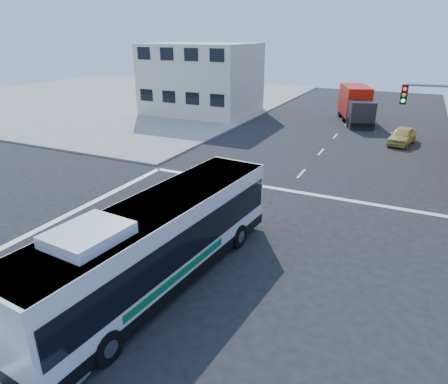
% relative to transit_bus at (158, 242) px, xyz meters
% --- Properties ---
extents(ground, '(120.00, 120.00, 0.00)m').
position_rel_transit_bus_xyz_m(ground, '(1.46, 2.13, -1.81)').
color(ground, black).
rests_on(ground, ground).
extents(sidewalk_nw, '(50.00, 50.00, 0.15)m').
position_rel_transit_bus_xyz_m(sidewalk_nw, '(-33.54, 37.13, -1.74)').
color(sidewalk_nw, gray).
rests_on(sidewalk_nw, ground).
extents(building_west, '(12.06, 10.06, 8.00)m').
position_rel_transit_bus_xyz_m(building_west, '(-15.56, 32.11, 2.19)').
color(building_west, beige).
rests_on(building_west, ground).
extents(transit_bus, '(3.77, 12.70, 3.71)m').
position_rel_transit_bus_xyz_m(transit_bus, '(0.00, 0.00, 0.00)').
color(transit_bus, black).
rests_on(transit_bus, ground).
extents(box_truck, '(5.01, 8.65, 3.75)m').
position_rel_transit_bus_xyz_m(box_truck, '(2.02, 34.54, 0.01)').
color(box_truck, black).
rests_on(box_truck, ground).
extents(parked_car, '(2.48, 4.56, 1.47)m').
position_rel_transit_bus_xyz_m(parked_car, '(7.24, 26.75, -1.08)').
color(parked_car, '#C0B553').
rests_on(parked_car, ground).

